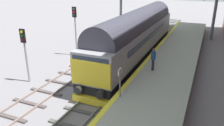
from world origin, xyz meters
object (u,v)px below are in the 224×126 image
signal_post_mid (25,48)px  diesel_locomotive (137,33)px  waiting_passenger (153,57)px  platform_number_sign (120,78)px  signal_post_far (75,25)px

signal_post_mid → diesel_locomotive: bearing=54.8°
diesel_locomotive → signal_post_mid: size_ratio=4.68×
signal_post_mid → waiting_passenger: 9.27m
diesel_locomotive → signal_post_mid: (-5.84, -8.28, 0.14)m
platform_number_sign → diesel_locomotive: bearing=101.7°
platform_number_sign → waiting_passenger: bearing=81.0°
diesel_locomotive → signal_post_mid: 10.13m
platform_number_sign → waiting_passenger: 4.77m
diesel_locomotive → signal_post_far: 6.05m
signal_post_mid → signal_post_far: signal_post_far is taller
diesel_locomotive → waiting_passenger: 5.49m
diesel_locomotive → platform_number_sign: (1.96, -9.45, -0.33)m
signal_post_far → diesel_locomotive: bearing=14.0°
platform_number_sign → waiting_passenger: size_ratio=1.05×
platform_number_sign → signal_post_mid: bearing=171.4°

